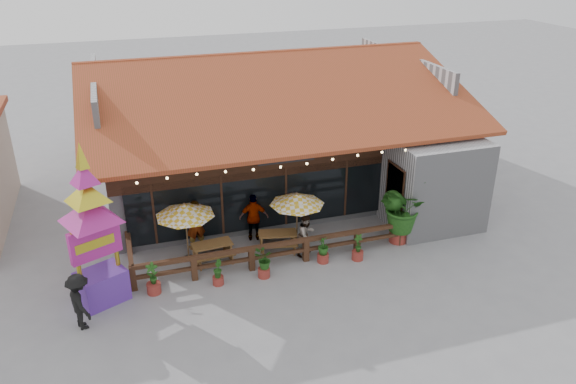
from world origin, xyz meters
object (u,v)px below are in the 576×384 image
object	(u,v)px
umbrella_left	(185,210)
tropical_plant	(401,207)
thai_sign_tower	(91,215)
pedestrian	(80,302)
umbrella_right	(297,199)
picnic_table_right	(278,238)
picnic_table_left	(212,249)

from	to	relation	value
umbrella_left	tropical_plant	bearing A→B (deg)	-8.58
thai_sign_tower	pedestrian	xyz separation A→B (m)	(-0.60, -1.23, -2.14)
umbrella_right	picnic_table_right	world-z (taller)	umbrella_right
umbrella_right	tropical_plant	distance (m)	3.91
picnic_table_left	picnic_table_right	xyz separation A→B (m)	(2.46, 0.05, -0.00)
pedestrian	tropical_plant	bearing A→B (deg)	-102.18
umbrella_left	picnic_table_right	world-z (taller)	umbrella_left
picnic_table_right	tropical_plant	xyz separation A→B (m)	(4.54, -0.88, 1.01)
picnic_table_right	thai_sign_tower	bearing A→B (deg)	-167.39
picnic_table_right	thai_sign_tower	xyz separation A→B (m)	(-6.25, -1.40, 2.59)
picnic_table_left	pedestrian	bearing A→B (deg)	-149.60
umbrella_right	picnic_table_right	distance (m)	1.63
picnic_table_left	pedestrian	xyz separation A→B (m)	(-4.39, -2.57, 0.44)
umbrella_left	tropical_plant	distance (m)	7.92
umbrella_right	picnic_table_right	size ratio (longest dim) A/B	1.47
thai_sign_tower	pedestrian	world-z (taller)	thai_sign_tower
umbrella_right	thai_sign_tower	distance (m)	7.26
tropical_plant	pedestrian	distance (m)	11.53
tropical_plant	picnic_table_right	bearing A→B (deg)	169.02
picnic_table_left	pedestrian	size ratio (longest dim) A/B	0.83
umbrella_left	thai_sign_tower	xyz separation A→B (m)	(-2.97, -1.70, 1.09)
umbrella_left	picnic_table_right	xyz separation A→B (m)	(3.27, -0.30, -1.50)
thai_sign_tower	umbrella_left	bearing A→B (deg)	29.70
picnic_table_right	umbrella_right	bearing A→B (deg)	5.17
tropical_plant	pedestrian	size ratio (longest dim) A/B	1.41
picnic_table_right	pedestrian	distance (m)	7.35
tropical_plant	picnic_table_left	bearing A→B (deg)	173.26
tropical_plant	pedestrian	world-z (taller)	tropical_plant
pedestrian	umbrella_right	bearing A→B (deg)	-91.41
thai_sign_tower	tropical_plant	size ratio (longest dim) A/B	2.26
pedestrian	picnic_table_left	bearing A→B (deg)	-80.50
pedestrian	umbrella_left	bearing A→B (deg)	-71.60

